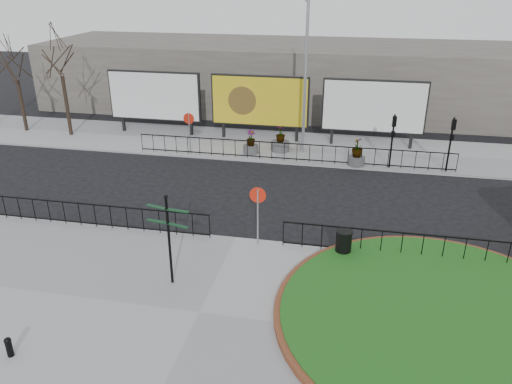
% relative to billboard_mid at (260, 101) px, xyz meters
% --- Properties ---
extents(ground, '(90.00, 90.00, 0.00)m').
position_rel_billboard_mid_xyz_m(ground, '(1.50, -12.97, -2.60)').
color(ground, black).
rests_on(ground, ground).
extents(pavement_near, '(30.00, 10.00, 0.12)m').
position_rel_billboard_mid_xyz_m(pavement_near, '(1.50, -17.97, -2.54)').
color(pavement_near, gray).
rests_on(pavement_near, ground).
extents(pavement_far, '(44.00, 6.00, 0.12)m').
position_rel_billboard_mid_xyz_m(pavement_far, '(1.50, -0.97, -2.54)').
color(pavement_far, gray).
rests_on(pavement_far, ground).
extents(brick_edge, '(10.40, 10.40, 0.18)m').
position_rel_billboard_mid_xyz_m(brick_edge, '(9.00, -16.97, -2.39)').
color(brick_edge, brown).
rests_on(brick_edge, pavement_near).
extents(grass_lawn, '(10.00, 10.00, 0.22)m').
position_rel_billboard_mid_xyz_m(grass_lawn, '(9.00, -16.97, -2.37)').
color(grass_lawn, '#174312').
rests_on(grass_lawn, pavement_near).
extents(railing_near_left, '(10.00, 0.10, 1.10)m').
position_rel_billboard_mid_xyz_m(railing_near_left, '(-4.50, -13.27, -1.93)').
color(railing_near_left, black).
rests_on(railing_near_left, pavement_near).
extents(railing_near_right, '(9.00, 0.10, 1.10)m').
position_rel_billboard_mid_xyz_m(railing_near_right, '(8.00, -13.27, -1.93)').
color(railing_near_right, black).
rests_on(railing_near_right, pavement_near).
extents(railing_far, '(18.00, 0.10, 1.10)m').
position_rel_billboard_mid_xyz_m(railing_far, '(2.50, -3.67, -1.93)').
color(railing_far, black).
rests_on(railing_far, pavement_far).
extents(speed_sign_far, '(0.64, 0.07, 2.47)m').
position_rel_billboard_mid_xyz_m(speed_sign_far, '(-3.50, -3.57, -0.68)').
color(speed_sign_far, gray).
rests_on(speed_sign_far, pavement_far).
extents(speed_sign_near, '(0.64, 0.07, 2.47)m').
position_rel_billboard_mid_xyz_m(speed_sign_near, '(2.50, -13.37, -0.68)').
color(speed_sign_near, gray).
rests_on(speed_sign_near, pavement_near).
extents(billboard_left, '(6.20, 0.31, 4.10)m').
position_rel_billboard_mid_xyz_m(billboard_left, '(-7.00, 0.00, 0.00)').
color(billboard_left, black).
rests_on(billboard_left, pavement_far).
extents(billboard_mid, '(6.20, 0.31, 4.10)m').
position_rel_billboard_mid_xyz_m(billboard_mid, '(0.00, 0.00, 0.00)').
color(billboard_mid, black).
rests_on(billboard_mid, pavement_far).
extents(billboard_right, '(6.20, 0.31, 4.10)m').
position_rel_billboard_mid_xyz_m(billboard_right, '(7.00, 0.00, 0.00)').
color(billboard_right, black).
rests_on(billboard_right, pavement_far).
extents(lamp_post, '(0.74, 0.18, 9.23)m').
position_rel_billboard_mid_xyz_m(lamp_post, '(3.01, -1.97, 2.23)').
color(lamp_post, gray).
rests_on(lamp_post, pavement_far).
extents(signal_pole_a, '(0.22, 0.26, 3.00)m').
position_rel_billboard_mid_xyz_m(signal_pole_a, '(8.00, -3.63, -0.50)').
color(signal_pole_a, black).
rests_on(signal_pole_a, pavement_far).
extents(signal_pole_b, '(0.22, 0.26, 3.00)m').
position_rel_billboard_mid_xyz_m(signal_pole_b, '(11.00, -3.63, -0.50)').
color(signal_pole_b, black).
rests_on(signal_pole_b, pavement_far).
extents(tree_left, '(2.00, 2.00, 7.00)m').
position_rel_billboard_mid_xyz_m(tree_left, '(-12.50, -1.47, 1.02)').
color(tree_left, '#2D2119').
rests_on(tree_left, pavement_far).
extents(tree_mid, '(2.00, 2.00, 6.20)m').
position_rel_billboard_mid_xyz_m(tree_mid, '(-16.00, -1.17, 0.62)').
color(tree_mid, '#2D2119').
rests_on(tree_mid, pavement_far).
extents(building_backdrop, '(40.00, 10.00, 5.00)m').
position_rel_billboard_mid_xyz_m(building_backdrop, '(1.50, 9.03, -0.10)').
color(building_backdrop, '#636057').
rests_on(building_backdrop, ground).
extents(fingerpost_sign, '(1.57, 0.52, 3.35)m').
position_rel_billboard_mid_xyz_m(fingerpost_sign, '(0.08, -16.54, -0.46)').
color(fingerpost_sign, black).
rests_on(fingerpost_sign, pavement_near).
extents(bollard, '(0.20, 0.20, 0.63)m').
position_rel_billboard_mid_xyz_m(bollard, '(-3.14, -20.90, -2.14)').
color(bollard, black).
rests_on(bollard, pavement_near).
extents(litter_bin, '(0.64, 0.64, 1.06)m').
position_rel_billboard_mid_xyz_m(litter_bin, '(5.85, -13.57, -1.94)').
color(litter_bin, black).
rests_on(litter_bin, pavement_near).
extents(planter_a, '(0.92, 0.92, 1.42)m').
position_rel_billboard_mid_xyz_m(planter_a, '(0.00, -2.76, -1.96)').
color(planter_a, '#4C4C4F').
rests_on(planter_a, pavement_far).
extents(planter_b, '(1.10, 1.10, 1.56)m').
position_rel_billboard_mid_xyz_m(planter_b, '(1.65, -1.97, -1.96)').
color(planter_b, '#4C4C4F').
rests_on(planter_b, pavement_far).
extents(planter_c, '(0.95, 0.95, 1.58)m').
position_rel_billboard_mid_xyz_m(planter_c, '(6.20, -3.57, -1.85)').
color(planter_c, '#4C4C4F').
rests_on(planter_c, pavement_far).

